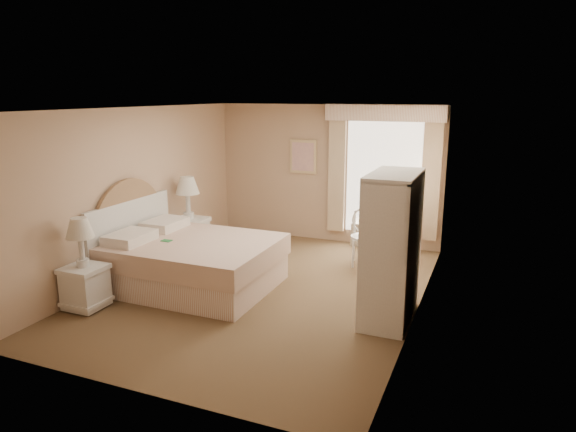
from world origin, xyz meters
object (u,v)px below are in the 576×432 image
at_px(nightstand_far, 189,226).
at_px(cafe_chair, 365,232).
at_px(nightstand_near, 84,276).
at_px(bed, 186,260).
at_px(armoire, 391,260).
at_px(round_table, 391,225).

xyz_separation_m(nightstand_far, cafe_chair, (2.86, 0.68, 0.03)).
bearing_deg(nightstand_near, nightstand_far, 90.00).
distance_m(bed, nightstand_near, 1.40).
height_order(nightstand_far, armoire, armoire).
height_order(bed, round_table, bed).
height_order(nightstand_far, round_table, nightstand_far).
height_order(cafe_chair, armoire, armoire).
distance_m(bed, round_table, 3.52).
height_order(nightstand_near, armoire, armoire).
xyz_separation_m(bed, armoire, (2.92, -0.01, 0.37)).
bearing_deg(nightstand_far, round_table, 22.68).
bearing_deg(round_table, bed, -133.68).
bearing_deg(nightstand_near, armoire, 17.89).
xyz_separation_m(nightstand_far, armoire, (3.65, -1.23, 0.25)).
relative_size(cafe_chair, armoire, 0.51).
height_order(bed, armoire, armoire).
bearing_deg(bed, cafe_chair, 41.83).
relative_size(nightstand_near, cafe_chair, 1.28).
bearing_deg(cafe_chair, round_table, 52.04).
height_order(round_table, cafe_chair, cafe_chair).
relative_size(bed, nightstand_far, 1.73).
relative_size(bed, cafe_chair, 2.50).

